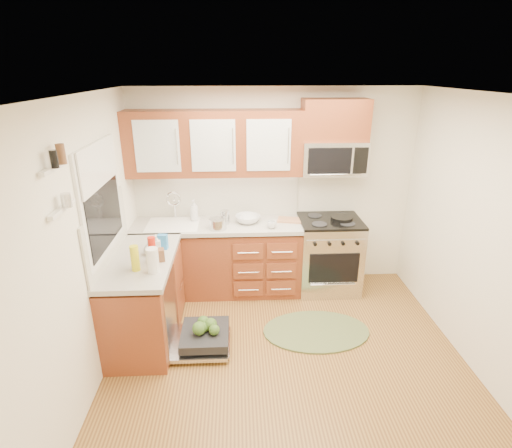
{
  "coord_description": "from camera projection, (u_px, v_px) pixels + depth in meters",
  "views": [
    {
      "loc": [
        -0.46,
        -3.11,
        2.69
      ],
      "look_at": [
        -0.27,
        0.85,
        1.14
      ],
      "focal_mm": 28.0,
      "sensor_mm": 36.0,
      "label": 1
    }
  ],
  "objects": [
    {
      "name": "backsplash_left",
      "position": [
        107.0,
        232.0,
        3.86
      ],
      "size": [
        0.02,
        1.25,
        0.57
      ],
      "primitive_type": "cube",
      "color": "beige",
      "rests_on": "ground"
    },
    {
      "name": "rug",
      "position": [
        316.0,
        331.0,
        4.36
      ],
      "size": [
        1.36,
        1.14,
        0.02
      ],
      "primitive_type": null,
      "rotation": [
        0.0,
        0.0,
        0.39
      ],
      "color": "#5E6D3E",
      "rests_on": "ground"
    },
    {
      "name": "shelf_upper",
      "position": [
        54.0,
        168.0,
        2.74
      ],
      "size": [
        0.04,
        0.4,
        0.03
      ],
      "primitive_type": "cube",
      "color": "white",
      "rests_on": "ground"
    },
    {
      "name": "stock_pot",
      "position": [
        218.0,
        224.0,
        4.68
      ],
      "size": [
        0.25,
        0.25,
        0.12
      ],
      "primitive_type": "cylinder",
      "rotation": [
        0.0,
        0.0,
        -0.25
      ],
      "color": "silver",
      "rests_on": "countertop_back"
    },
    {
      "name": "countertop_left",
      "position": [
        141.0,
        260.0,
        3.99
      ],
      "size": [
        0.64,
        1.27,
        0.05
      ],
      "primitive_type": "cube",
      "color": "beige",
      "rests_on": "base_cabinet_left"
    },
    {
      "name": "sink",
      "position": [
        174.0,
        234.0,
        4.87
      ],
      "size": [
        0.62,
        0.5,
        0.26
      ],
      "primitive_type": null,
      "color": "white",
      "rests_on": "ground"
    },
    {
      "name": "wall_front",
      "position": [
        343.0,
        408.0,
        1.81
      ],
      "size": [
        3.5,
        0.04,
        2.5
      ],
      "primitive_type": "cube",
      "color": "silver",
      "rests_on": "ground"
    },
    {
      "name": "cup",
      "position": [
        272.0,
        225.0,
        4.7
      ],
      "size": [
        0.14,
        0.14,
        0.09
      ],
      "primitive_type": "imported",
      "rotation": [
        0.0,
        0.0,
        0.26
      ],
      "color": "#999999",
      "rests_on": "countertop_back"
    },
    {
      "name": "range",
      "position": [
        328.0,
        255.0,
        5.08
      ],
      "size": [
        0.76,
        0.64,
        0.95
      ],
      "primitive_type": null,
      "color": "silver",
      "rests_on": "ground"
    },
    {
      "name": "microwave",
      "position": [
        333.0,
        157.0,
        4.75
      ],
      "size": [
        0.76,
        0.38,
        0.4
      ],
      "primitive_type": null,
      "color": "silver",
      "rests_on": "ground"
    },
    {
      "name": "mustard_bottle",
      "position": [
        135.0,
        258.0,
        3.69
      ],
      "size": [
        0.08,
        0.08,
        0.25
      ],
      "primitive_type": "cylinder",
      "rotation": [
        0.0,
        0.0,
        0.06
      ],
      "color": "yellow",
      "rests_on": "countertop_left"
    },
    {
      "name": "wall_back",
      "position": [
        274.0,
        190.0,
        5.07
      ],
      "size": [
        3.5,
        0.04,
        2.5
      ],
      "primitive_type": "cube",
      "color": "silver",
      "rests_on": "ground"
    },
    {
      "name": "shelf_lower",
      "position": [
        62.0,
        209.0,
        2.85
      ],
      "size": [
        0.04,
        0.4,
        0.03
      ],
      "primitive_type": "cube",
      "color": "white",
      "rests_on": "ground"
    },
    {
      "name": "wooden_box",
      "position": [
        158.0,
        255.0,
        3.89
      ],
      "size": [
        0.14,
        0.12,
        0.12
      ],
      "primitive_type": "cube",
      "rotation": [
        0.0,
        0.0,
        0.25
      ],
      "color": "brown",
      "rests_on": "countertop_left"
    },
    {
      "name": "blue_carton",
      "position": [
        163.0,
        242.0,
        4.15
      ],
      "size": [
        0.11,
        0.07,
        0.16
      ],
      "primitive_type": "cube",
      "rotation": [
        0.0,
        0.0,
        -0.17
      ],
      "color": "#2A7BC7",
      "rests_on": "countertop_left"
    },
    {
      "name": "backsplash_back",
      "position": [
        217.0,
        194.0,
        5.03
      ],
      "size": [
        2.05,
        0.02,
        0.57
      ],
      "primitive_type": "cube",
      "color": "beige",
      "rests_on": "ground"
    },
    {
      "name": "soap_bottle_a",
      "position": [
        194.0,
        210.0,
        4.9
      ],
      "size": [
        0.12,
        0.12,
        0.27
      ],
      "primitive_type": "imported",
      "rotation": [
        0.0,
        0.0,
        -0.21
      ],
      "color": "#999999",
      "rests_on": "countertop_back"
    },
    {
      "name": "wall_left",
      "position": [
        86.0,
        251.0,
        3.36
      ],
      "size": [
        0.04,
        3.5,
        2.5
      ],
      "primitive_type": "cube",
      "color": "silver",
      "rests_on": "ground"
    },
    {
      "name": "base_cabinet_left",
      "position": [
        145.0,
        301.0,
        4.16
      ],
      "size": [
        0.6,
        1.25,
        0.85
      ],
      "primitive_type": "cube",
      "color": "brown",
      "rests_on": "ground"
    },
    {
      "name": "upper_cabinets",
      "position": [
        214.0,
        143.0,
        4.64
      ],
      "size": [
        2.05,
        0.35,
        0.75
      ],
      "primitive_type": null,
      "color": "brown",
      "rests_on": "ground"
    },
    {
      "name": "bowl_a",
      "position": [
        250.0,
        219.0,
        4.92
      ],
      "size": [
        0.29,
        0.29,
        0.06
      ],
      "primitive_type": "imported",
      "rotation": [
        0.0,
        0.0,
        -0.16
      ],
      "color": "#999999",
      "rests_on": "countertop_back"
    },
    {
      "name": "countertop_back",
      "position": [
        217.0,
        225.0,
        4.87
      ],
      "size": [
        2.07,
        0.64,
        0.05
      ],
      "primitive_type": "cube",
      "color": "beige",
      "rests_on": "base_cabinet_back"
    },
    {
      "name": "bowl_b",
      "position": [
        247.0,
        219.0,
        4.87
      ],
      "size": [
        0.39,
        0.39,
        0.09
      ],
      "primitive_type": "imported",
      "rotation": [
        0.0,
        0.0,
        0.43
      ],
      "color": "#999999",
      "rests_on": "countertop_back"
    },
    {
      "name": "cabinet_over_mw",
      "position": [
        335.0,
        120.0,
        4.61
      ],
      "size": [
        0.76,
        0.35,
        0.47
      ],
      "primitive_type": "cube",
      "color": "brown",
      "rests_on": "ground"
    },
    {
      "name": "floor",
      "position": [
        288.0,
        364.0,
        3.89
      ],
      "size": [
        3.5,
        3.5,
        0.0
      ],
      "primitive_type": "plane",
      "color": "brown",
      "rests_on": "ground"
    },
    {
      "name": "cutting_board",
      "position": [
        290.0,
        220.0,
        4.94
      ],
      "size": [
        0.33,
        0.25,
        0.02
      ],
      "primitive_type": "cube",
      "rotation": [
        0.0,
        0.0,
        -0.21
      ],
      "color": "#B17851",
      "rests_on": "countertop_back"
    },
    {
      "name": "skillet",
      "position": [
        342.0,
        219.0,
        4.88
      ],
      "size": [
        0.33,
        0.33,
        0.05
      ],
      "primitive_type": "cylinder",
      "rotation": [
        0.0,
        0.0,
        0.29
      ],
      "color": "black",
      "rests_on": "range"
    },
    {
      "name": "window",
      "position": [
        101.0,
        199.0,
        3.72
      ],
      "size": [
        0.03,
        1.05,
        1.05
      ],
      "primitive_type": null,
      "color": "white",
      "rests_on": "ground"
    },
    {
      "name": "soap_bottle_c",
      "position": [
        149.0,
        247.0,
        4.03
      ],
      "size": [
        0.13,
        0.13,
        0.16
      ],
      "primitive_type": "imported",
      "rotation": [
        0.0,
        0.0,
        0.08
      ],
      "color": "#999999",
      "rests_on": "countertop_left"
    },
    {
      "name": "red_bottle",
      "position": [
        152.0,
        250.0,
        3.83
      ],
      "size": [
        0.09,
        0.09,
        0.27
      ],
      "primitive_type": "cylinder",
      "rotation": [
        0.0,
        0.0,
        0.3
      ],
      "color": "red",
      "rests_on": "countertop_left"
    },
    {
      "name": "window_blind",
      "position": [
        99.0,
        164.0,
        3.6
      ],
      "size": [
        0.02,
        0.96,
        0.4
      ],
      "primitive_type": "cube",
      "color": "white",
      "rests_on": "ground"
    },
    {
      "name": "dishwasher",
      "position": [
        201.0,
        338.0,
        4.1
      ],
      "size": [
        0.7,
        0.6,
        0.2
      ],
      "primitive_type": null,
      "color": "silver",
      "rests_on": "ground"
    },
    {
      "name": "soap_bottle_b",
      "position": [
        157.0,
        243.0,
        4.1
      ],
      "size": [
        0.09,
        0.09,
        0.18
      ],
      "primitive_type": "imported",
      "rotation": [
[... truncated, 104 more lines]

